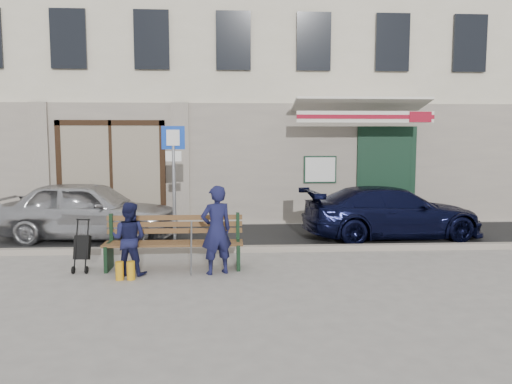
{
  "coord_description": "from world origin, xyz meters",
  "views": [
    {
      "loc": [
        -0.18,
        -8.32,
        2.24
      ],
      "look_at": [
        0.39,
        1.6,
        1.2
      ],
      "focal_mm": 35.0,
      "sensor_mm": 36.0,
      "label": 1
    }
  ],
  "objects": [
    {
      "name": "car_navy",
      "position": [
        3.57,
        2.75,
        0.59
      ],
      "size": [
        4.22,
        2.04,
        1.18
      ],
      "primitive_type": "imported",
      "rotation": [
        0.0,
        0.0,
        1.67
      ],
      "color": "black",
      "rests_on": "ground"
    },
    {
      "name": "building",
      "position": [
        0.01,
        8.45,
        4.97
      ],
      "size": [
        20.0,
        8.27,
        10.0
      ],
      "color": "beige",
      "rests_on": "ground"
    },
    {
      "name": "asphalt_lane",
      "position": [
        0.0,
        3.1,
        0.01
      ],
      "size": [
        60.0,
        3.2,
        0.01
      ],
      "primitive_type": "cube",
      "color": "#282828",
      "rests_on": "ground"
    },
    {
      "name": "stroller",
      "position": [
        -2.67,
        0.2,
        0.39
      ],
      "size": [
        0.27,
        0.38,
        0.89
      ],
      "rotation": [
        0.0,
        0.0,
        -0.07
      ],
      "color": "black",
      "rests_on": "ground"
    },
    {
      "name": "ground",
      "position": [
        0.0,
        0.0,
        0.0
      ],
      "size": [
        80.0,
        80.0,
        0.0
      ],
      "primitive_type": "plane",
      "color": "#9E9991",
      "rests_on": "ground"
    },
    {
      "name": "woman",
      "position": [
        -1.82,
        -0.07,
        0.61
      ],
      "size": [
        0.67,
        0.57,
        1.22
      ],
      "primitive_type": "imported",
      "rotation": [
        0.0,
        0.0,
        2.94
      ],
      "color": "#16183D",
      "rests_on": "ground"
    },
    {
      "name": "parking_sign",
      "position": [
        -1.27,
        1.85,
        1.67
      ],
      "size": [
        0.47,
        0.08,
        2.52
      ],
      "rotation": [
        0.0,
        0.0,
        0.01
      ],
      "color": "gray",
      "rests_on": "ground"
    },
    {
      "name": "curb",
      "position": [
        0.0,
        1.5,
        0.06
      ],
      "size": [
        60.0,
        0.18,
        0.12
      ],
      "primitive_type": "cube",
      "color": "#9E9384",
      "rests_on": "ground"
    },
    {
      "name": "bench",
      "position": [
        -1.16,
        0.28,
        0.46
      ],
      "size": [
        2.4,
        1.17,
        0.98
      ],
      "color": "brown",
      "rests_on": "ground"
    },
    {
      "name": "man",
      "position": [
        -0.37,
        -0.1,
        0.75
      ],
      "size": [
        0.64,
        0.54,
        1.49
      ],
      "primitive_type": "imported",
      "rotation": [
        0.0,
        0.0,
        3.54
      ],
      "color": "#16173D",
      "rests_on": "ground"
    },
    {
      "name": "car_silver",
      "position": [
        -3.29,
        2.91,
        0.68
      ],
      "size": [
        4.12,
        2.03,
        1.35
      ],
      "primitive_type": "imported",
      "rotation": [
        0.0,
        0.0,
        1.46
      ],
      "color": "#B5B6BB",
      "rests_on": "ground"
    }
  ]
}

